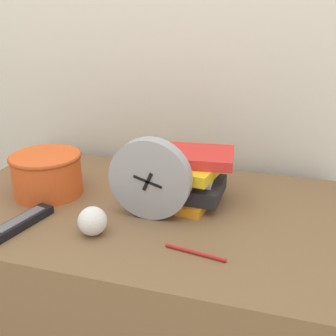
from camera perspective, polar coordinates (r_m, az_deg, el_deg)
The scene contains 8 objects.
wall_back at distance 1.33m, azimuth 1.56°, elevation 21.08°, with size 6.00×0.04×2.40m.
desk at distance 1.28m, azimuth -3.74°, elevation -20.08°, with size 1.06×0.65×0.73m.
desk_clock at distance 0.97m, azimuth -2.64°, elevation -1.63°, with size 0.21×0.04×0.21m.
book_stack at distance 1.07m, azimuth 2.39°, elevation -1.03°, with size 0.26×0.22×0.14m.
basket at distance 1.16m, azimuth -17.15°, elevation -0.62°, with size 0.20×0.20×0.12m.
tv_remote at distance 1.02m, azimuth -20.57°, elevation -7.44°, with size 0.08×0.19×0.02m.
crumpled_paper_ball at distance 0.94m, azimuth -10.90°, elevation -7.57°, with size 0.07×0.07×0.07m.
pen at distance 0.86m, azimuth 3.98°, elevation -12.16°, with size 0.14×0.03×0.01m.
Camera 1 is at (0.34, -0.57, 1.21)m, focal length 42.00 mm.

